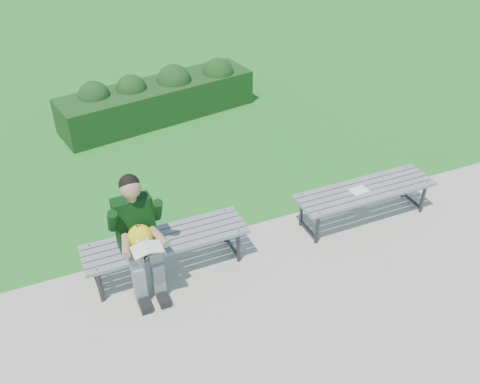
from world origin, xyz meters
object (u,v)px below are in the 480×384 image
(bench_left, at_px, (166,242))
(seated_boy, at_px, (138,233))
(bench_right, at_px, (365,192))
(hedge, at_px, (159,96))
(paper_sheet, at_px, (359,190))

(bench_left, height_order, seated_boy, seated_boy)
(bench_right, relative_size, seated_boy, 1.37)
(hedge, relative_size, bench_left, 1.91)
(seated_boy, bearing_deg, bench_right, 0.46)
(bench_right, xyz_separation_m, paper_sheet, (-0.10, 0.00, 0.06))
(seated_boy, bearing_deg, paper_sheet, 0.48)
(hedge, bearing_deg, seated_boy, -109.25)
(bench_right, bearing_deg, paper_sheet, 180.00)
(hedge, height_order, seated_boy, seated_boy)
(bench_right, bearing_deg, seated_boy, -179.54)
(hedge, relative_size, bench_right, 1.91)
(bench_right, xyz_separation_m, seated_boy, (-2.84, -0.02, 0.30))
(bench_left, relative_size, bench_right, 1.00)
(seated_boy, bearing_deg, bench_left, 17.92)
(bench_left, xyz_separation_m, paper_sheet, (2.44, -0.07, 0.06))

